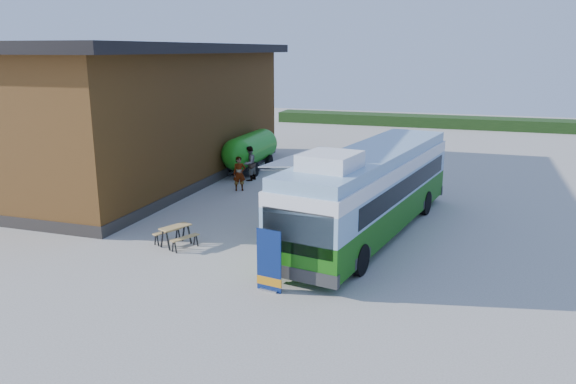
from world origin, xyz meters
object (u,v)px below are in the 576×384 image
(person_b, at_px, (249,163))
(slurry_tanker, at_px, (251,150))
(bus, at_px, (371,188))
(banner, at_px, (269,266))
(picnic_table, at_px, (176,231))
(person_a, at_px, (239,174))

(person_b, distance_m, slurry_tanker, 2.50)
(bus, relative_size, slurry_tanker, 2.08)
(banner, bearing_deg, person_b, 124.63)
(picnic_table, height_order, slurry_tanker, slurry_tanker)
(banner, bearing_deg, bus, 83.66)
(person_b, height_order, slurry_tanker, slurry_tanker)
(picnic_table, bearing_deg, person_a, 121.01)
(bus, height_order, banner, bus)
(picnic_table, height_order, person_a, person_a)
(bus, bearing_deg, person_a, 157.67)
(slurry_tanker, bearing_deg, picnic_table, -80.48)
(person_a, bearing_deg, picnic_table, -114.60)
(banner, relative_size, picnic_table, 1.16)
(bus, xyz_separation_m, banner, (-1.90, -6.46, -1.07))
(banner, relative_size, slurry_tanker, 0.31)
(bus, relative_size, person_a, 7.24)
(picnic_table, distance_m, slurry_tanker, 13.53)
(picnic_table, relative_size, person_a, 0.95)
(banner, height_order, picnic_table, banner)
(person_a, relative_size, slurry_tanker, 0.29)
(person_a, xyz_separation_m, slurry_tanker, (-1.24, 4.65, 0.43))
(person_b, bearing_deg, picnic_table, 14.21)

